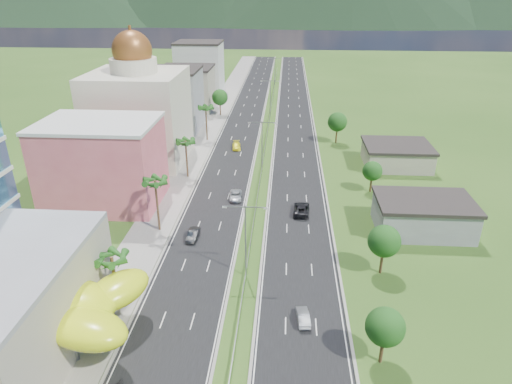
# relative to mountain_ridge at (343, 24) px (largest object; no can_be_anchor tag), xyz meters

# --- Properties ---
(ground) EXTENTS (500.00, 500.00, 0.00)m
(ground) POSITION_rel_mountain_ridge_xyz_m (-60.00, -450.00, 0.00)
(ground) COLOR #2D5119
(ground) RESTS_ON ground
(road_left) EXTENTS (11.00, 260.00, 0.04)m
(road_left) POSITION_rel_mountain_ridge_xyz_m (-67.50, -360.00, 0.02)
(road_left) COLOR black
(road_left) RESTS_ON ground
(road_right) EXTENTS (11.00, 260.00, 0.04)m
(road_right) POSITION_rel_mountain_ridge_xyz_m (-52.50, -360.00, 0.02)
(road_right) COLOR black
(road_right) RESTS_ON ground
(sidewalk_left) EXTENTS (7.00, 260.00, 0.12)m
(sidewalk_left) POSITION_rel_mountain_ridge_xyz_m (-77.00, -360.00, 0.06)
(sidewalk_left) COLOR gray
(sidewalk_left) RESTS_ON ground
(median_guardrail) EXTENTS (0.10, 216.06, 0.76)m
(median_guardrail) POSITION_rel_mountain_ridge_xyz_m (-60.00, -378.01, 0.62)
(median_guardrail) COLOR gray
(median_guardrail) RESTS_ON ground
(streetlight_median_b) EXTENTS (6.04, 0.25, 11.00)m
(streetlight_median_b) POSITION_rel_mountain_ridge_xyz_m (-60.00, -440.00, 6.75)
(streetlight_median_b) COLOR gray
(streetlight_median_b) RESTS_ON ground
(streetlight_median_c) EXTENTS (6.04, 0.25, 11.00)m
(streetlight_median_c) POSITION_rel_mountain_ridge_xyz_m (-60.00, -400.00, 6.75)
(streetlight_median_c) COLOR gray
(streetlight_median_c) RESTS_ON ground
(streetlight_median_d) EXTENTS (6.04, 0.25, 11.00)m
(streetlight_median_d) POSITION_rel_mountain_ridge_xyz_m (-60.00, -355.00, 6.75)
(streetlight_median_d) COLOR gray
(streetlight_median_d) RESTS_ON ground
(streetlight_median_e) EXTENTS (6.04, 0.25, 11.00)m
(streetlight_median_e) POSITION_rel_mountain_ridge_xyz_m (-60.00, -310.00, 6.75)
(streetlight_median_e) COLOR gray
(streetlight_median_e) RESTS_ON ground
(lime_canopy) EXTENTS (18.00, 15.00, 7.40)m
(lime_canopy) POSITION_rel_mountain_ridge_xyz_m (-80.00, -454.00, 4.99)
(lime_canopy) COLOR #D3E816
(lime_canopy) RESTS_ON ground
(pink_shophouse) EXTENTS (20.00, 15.00, 15.00)m
(pink_shophouse) POSITION_rel_mountain_ridge_xyz_m (-88.00, -418.00, 7.50)
(pink_shophouse) COLOR #D65769
(pink_shophouse) RESTS_ON ground
(domed_building) EXTENTS (20.00, 20.00, 28.70)m
(domed_building) POSITION_rel_mountain_ridge_xyz_m (-88.00, -395.00, 11.35)
(domed_building) COLOR beige
(domed_building) RESTS_ON ground
(midrise_grey) EXTENTS (16.00, 15.00, 16.00)m
(midrise_grey) POSITION_rel_mountain_ridge_xyz_m (-87.00, -370.00, 8.00)
(midrise_grey) COLOR gray
(midrise_grey) RESTS_ON ground
(midrise_beige) EXTENTS (16.00, 15.00, 13.00)m
(midrise_beige) POSITION_rel_mountain_ridge_xyz_m (-87.00, -348.00, 6.50)
(midrise_beige) COLOR #AAA38C
(midrise_beige) RESTS_ON ground
(midrise_white) EXTENTS (16.00, 15.00, 18.00)m
(midrise_white) POSITION_rel_mountain_ridge_xyz_m (-87.00, -325.00, 9.00)
(midrise_white) COLOR silver
(midrise_white) RESTS_ON ground
(shed_near) EXTENTS (15.00, 10.00, 5.00)m
(shed_near) POSITION_rel_mountain_ridge_xyz_m (-32.00, -425.00, 2.50)
(shed_near) COLOR gray
(shed_near) RESTS_ON ground
(shed_far) EXTENTS (14.00, 12.00, 4.40)m
(shed_far) POSITION_rel_mountain_ridge_xyz_m (-30.00, -395.00, 2.20)
(shed_far) COLOR #AAA38C
(shed_far) RESTS_ON ground
(palm_tree_b) EXTENTS (3.60, 3.60, 8.10)m
(palm_tree_b) POSITION_rel_mountain_ridge_xyz_m (-75.50, -448.00, 7.06)
(palm_tree_b) COLOR #47301C
(palm_tree_b) RESTS_ON ground
(palm_tree_c) EXTENTS (3.60, 3.60, 9.60)m
(palm_tree_c) POSITION_rel_mountain_ridge_xyz_m (-75.50, -428.00, 8.50)
(palm_tree_c) COLOR #47301C
(palm_tree_c) RESTS_ON ground
(palm_tree_d) EXTENTS (3.60, 3.60, 8.60)m
(palm_tree_d) POSITION_rel_mountain_ridge_xyz_m (-75.50, -405.00, 7.54)
(palm_tree_d) COLOR #47301C
(palm_tree_d) RESTS_ON ground
(palm_tree_e) EXTENTS (3.60, 3.60, 9.40)m
(palm_tree_e) POSITION_rel_mountain_ridge_xyz_m (-75.50, -380.00, 8.31)
(palm_tree_e) COLOR #47301C
(palm_tree_e) RESTS_ON ground
(leafy_tree_lfar) EXTENTS (4.90, 4.90, 8.05)m
(leafy_tree_lfar) POSITION_rel_mountain_ridge_xyz_m (-75.50, -355.00, 5.58)
(leafy_tree_lfar) COLOR #47301C
(leafy_tree_lfar) RESTS_ON ground
(leafy_tree_ra) EXTENTS (4.20, 4.20, 6.90)m
(leafy_tree_ra) POSITION_rel_mountain_ridge_xyz_m (-44.00, -455.00, 4.78)
(leafy_tree_ra) COLOR #47301C
(leafy_tree_ra) RESTS_ON ground
(leafy_tree_rb) EXTENTS (4.55, 4.55, 7.47)m
(leafy_tree_rb) POSITION_rel_mountain_ridge_xyz_m (-41.00, -438.00, 5.18)
(leafy_tree_rb) COLOR #47301C
(leafy_tree_rb) RESTS_ON ground
(leafy_tree_rc) EXTENTS (3.85, 3.85, 6.33)m
(leafy_tree_rc) POSITION_rel_mountain_ridge_xyz_m (-38.00, -410.00, 4.37)
(leafy_tree_rc) COLOR #47301C
(leafy_tree_rc) RESTS_ON ground
(leafy_tree_rd) EXTENTS (4.90, 4.90, 8.05)m
(leafy_tree_rd) POSITION_rel_mountain_ridge_xyz_m (-42.00, -380.00, 5.58)
(leafy_tree_rd) COLOR #47301C
(leafy_tree_rd) RESTS_ON ground
(mountain_ridge) EXTENTS (860.00, 140.00, 90.00)m
(mountain_ridge) POSITION_rel_mountain_ridge_xyz_m (0.00, 0.00, 0.00)
(mountain_ridge) COLOR black
(mountain_ridge) RESTS_ON ground
(car_dark_left) EXTENTS (1.63, 4.43, 1.45)m
(car_dark_left) POSITION_rel_mountain_ridge_xyz_m (-69.38, -430.42, 0.76)
(car_dark_left) COLOR black
(car_dark_left) RESTS_ON road_left
(car_silver_mid_left) EXTENTS (2.58, 5.01, 1.35)m
(car_silver_mid_left) POSITION_rel_mountain_ridge_xyz_m (-64.15, -415.16, 0.72)
(car_silver_mid_left) COLOR #AAAEB2
(car_silver_mid_left) RESTS_ON road_left
(car_yellow_far_left) EXTENTS (2.58, 5.10, 1.42)m
(car_yellow_far_left) POSITION_rel_mountain_ridge_xyz_m (-67.11, -386.11, 0.75)
(car_yellow_far_left) COLOR yellow
(car_yellow_far_left) RESTS_ON road_left
(car_silver_right) EXTENTS (1.79, 4.13, 1.32)m
(car_silver_right) POSITION_rel_mountain_ridge_xyz_m (-52.23, -449.05, 0.70)
(car_silver_right) COLOR #9A9CA1
(car_silver_right) RESTS_ON road_right
(car_dark_far_right) EXTENTS (3.04, 5.98, 1.62)m
(car_dark_far_right) POSITION_rel_mountain_ridge_xyz_m (-51.79, -420.17, 0.85)
(car_dark_far_right) COLOR black
(car_dark_far_right) RESTS_ON road_right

